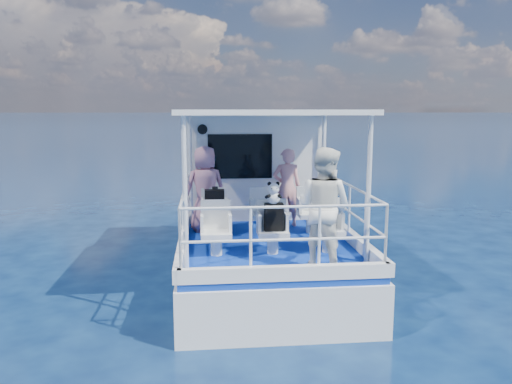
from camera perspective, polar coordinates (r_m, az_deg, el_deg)
The scene contains 20 objects.
ground at distance 9.40m, azimuth 0.96°, elevation -10.41°, with size 2000.00×2000.00×0.00m, color #081B3F.
hull at distance 10.34m, azimuth 0.30°, elevation -8.56°, with size 3.00×7.00×1.60m, color white.
deck at distance 10.11m, azimuth 0.31°, elevation -3.97°, with size 2.90×6.90×0.10m, color navy.
cabin at distance 11.19m, azimuth -0.40°, elevation 3.30°, with size 2.85×2.00×2.20m, color white.
canopy at distance 8.65m, azimuth 1.18°, elevation 9.11°, with size 3.00×3.20×0.08m, color white.
canopy_posts at distance 8.68m, azimuth 1.19°, elevation 1.56°, with size 2.77×2.97×2.20m.
railings at distance 8.46m, azimuth 1.45°, elevation -2.77°, with size 2.84×3.59×1.00m, color white, non-canonical shape.
seat_port_fwd at distance 9.22m, azimuth -4.74°, elevation -3.76°, with size 0.48×0.46×0.38m, color silver.
seat_center_fwd at distance 9.28m, azimuth 0.84°, elevation -3.65°, with size 0.48×0.46×0.38m, color silver.
seat_stbd_fwd at distance 9.42m, azimuth 6.29°, elevation -3.50°, with size 0.48×0.46×0.38m, color silver.
seat_port_aft at distance 7.96m, azimuth -4.55°, elevation -5.86°, with size 0.48×0.46×0.38m, color silver.
seat_center_aft at distance 8.03m, azimuth 1.91°, elevation -5.71°, with size 0.48×0.46×0.38m, color silver.
seat_stbd_aft at distance 8.19m, azimuth 8.19°, elevation -5.49°, with size 0.48×0.46×0.38m, color silver.
passenger_port_fwd at distance 9.44m, azimuth -5.83°, elevation 0.37°, with size 0.61×0.43×1.62m, color #BE7B90.
passenger_stbd_fwd at distance 9.85m, azimuth 3.55°, elevation 0.52°, with size 0.56×0.37×1.54m, color pink.
passenger_stbd_aft at distance 7.30m, azimuth 7.76°, elevation -1.78°, with size 0.85×0.66×1.75m, color white.
backpack_port at distance 9.11m, azimuth -4.76°, elevation -1.21°, with size 0.36×0.20×0.47m, color black.
backpack_center at distance 7.91m, azimuth 2.05°, elevation -2.88°, with size 0.29×0.17×0.44m, color black.
compact_camera at distance 9.05m, azimuth -4.71°, elevation 0.42°, with size 0.10×0.06×0.06m, color black.
panda at distance 7.81m, azimuth 2.01°, elevation -0.09°, with size 0.22×0.19×0.35m, color white, non-canonical shape.
Camera 1 is at (-1.05, -8.78, 3.16)m, focal length 35.00 mm.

